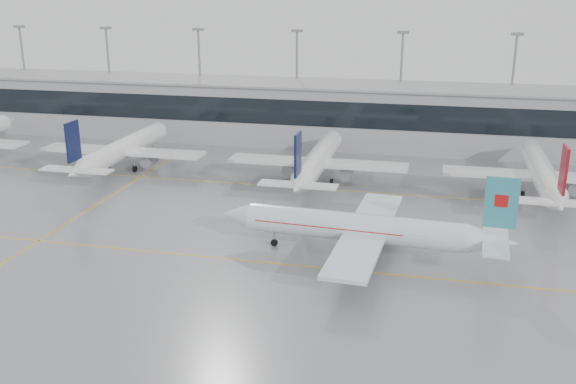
# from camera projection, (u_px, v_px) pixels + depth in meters

# --- Properties ---
(ground) EXTENTS (320.00, 320.00, 0.00)m
(ground) POSITION_uv_depth(u_px,v_px,m) (265.00, 262.00, 75.66)
(ground) COLOR gray
(ground) RESTS_ON ground
(taxi_line_main) EXTENTS (120.00, 0.25, 0.01)m
(taxi_line_main) POSITION_uv_depth(u_px,v_px,m) (265.00, 262.00, 75.66)
(taxi_line_main) COLOR gold
(taxi_line_main) RESTS_ON ground
(taxi_line_north) EXTENTS (120.00, 0.25, 0.01)m
(taxi_line_north) POSITION_uv_depth(u_px,v_px,m) (313.00, 188.00, 103.50)
(taxi_line_north) COLOR gold
(taxi_line_north) RESTS_ON ground
(taxi_line_cross) EXTENTS (0.25, 60.00, 0.01)m
(taxi_line_cross) POSITION_uv_depth(u_px,v_px,m) (98.00, 204.00, 96.02)
(taxi_line_cross) COLOR gold
(taxi_line_cross) RESTS_ON ground
(terminal) EXTENTS (180.00, 15.00, 12.00)m
(terminal) POSITION_uv_depth(u_px,v_px,m) (343.00, 115.00, 131.37)
(terminal) COLOR #96969A
(terminal) RESTS_ON ground
(terminal_glass) EXTENTS (180.00, 0.20, 5.00)m
(terminal_glass) POSITION_uv_depth(u_px,v_px,m) (337.00, 115.00, 123.91)
(terminal_glass) COLOR black
(terminal_glass) RESTS_ON ground
(terminal_roof) EXTENTS (182.00, 16.00, 0.40)m
(terminal_roof) POSITION_uv_depth(u_px,v_px,m) (344.00, 85.00, 129.48)
(terminal_roof) COLOR gray
(terminal_roof) RESTS_ON ground
(light_masts) EXTENTS (156.40, 1.00, 22.60)m
(light_masts) POSITION_uv_depth(u_px,v_px,m) (348.00, 75.00, 134.70)
(light_masts) COLOR gray
(light_masts) RESTS_ON ground
(air_canada_jet) EXTENTS (35.95, 28.65, 11.22)m
(air_canada_jet) POSITION_uv_depth(u_px,v_px,m) (365.00, 229.00, 76.29)
(air_canada_jet) COLOR silver
(air_canada_jet) RESTS_ON ground
(parked_jet_b) EXTENTS (29.64, 36.96, 11.72)m
(parked_jet_b) POSITION_uv_depth(u_px,v_px,m) (123.00, 149.00, 113.31)
(parked_jet_b) COLOR white
(parked_jet_b) RESTS_ON ground
(parked_jet_c) EXTENTS (29.64, 36.96, 11.72)m
(parked_jet_c) POSITION_uv_depth(u_px,v_px,m) (318.00, 160.00, 105.80)
(parked_jet_c) COLOR white
(parked_jet_c) RESTS_ON ground
(parked_jet_d) EXTENTS (29.64, 36.96, 11.72)m
(parked_jet_d) POSITION_uv_depth(u_px,v_px,m) (542.00, 174.00, 98.29)
(parked_jet_d) COLOR white
(parked_jet_d) RESTS_ON ground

